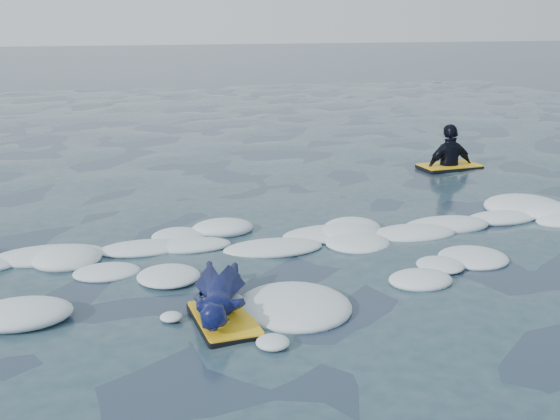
{
  "coord_description": "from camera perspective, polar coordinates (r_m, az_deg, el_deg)",
  "views": [
    {
      "loc": [
        -1.14,
        -6.54,
        2.78
      ],
      "look_at": [
        0.98,
        1.6,
        0.42
      ],
      "focal_mm": 45.0,
      "sensor_mm": 36.0,
      "label": 1
    }
  ],
  "objects": [
    {
      "name": "waiting_rider_unit",
      "position": [
        13.39,
        13.58,
        3.24
      ],
      "size": [
        1.17,
        0.71,
        1.69
      ],
      "rotation": [
        0.0,
        0.0,
        0.08
      ],
      "color": "black",
      "rests_on": "ground"
    },
    {
      "name": "foam_band",
      "position": [
        8.15,
        -5.7,
        -4.36
      ],
      "size": [
        12.0,
        3.1,
        0.3
      ],
      "primitive_type": null,
      "color": "white",
      "rests_on": "ground"
    },
    {
      "name": "ground",
      "position": [
        7.2,
        -4.38,
        -7.1
      ],
      "size": [
        120.0,
        120.0,
        0.0
      ],
      "primitive_type": "plane",
      "color": "#172738",
      "rests_on": "ground"
    },
    {
      "name": "prone_woman_unit",
      "position": [
        6.74,
        -4.92,
        -7.02
      ],
      "size": [
        0.84,
        1.51,
        0.37
      ],
      "rotation": [
        0.0,
        0.0,
        1.65
      ],
      "color": "black",
      "rests_on": "ground"
    }
  ]
}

